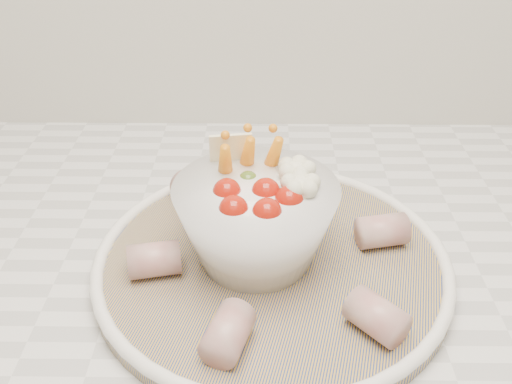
{
  "coord_description": "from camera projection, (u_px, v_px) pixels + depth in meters",
  "views": [
    {
      "loc": [
        -0.15,
        1.03,
        1.28
      ],
      "look_at": [
        -0.15,
        1.44,
        1.01
      ],
      "focal_mm": 40.0,
      "sensor_mm": 36.0,
      "label": 1
    }
  ],
  "objects": [
    {
      "name": "cured_meat_rolls",
      "position": [
        272.0,
        245.0,
        0.52
      ],
      "size": [
        0.26,
        0.27,
        0.03
      ],
      "color": "#A34D4A",
      "rests_on": "serving_platter"
    },
    {
      "name": "serving_platter",
      "position": [
        272.0,
        261.0,
        0.53
      ],
      "size": [
        0.4,
        0.4,
        0.02
      ],
      "color": "navy",
      "rests_on": "kitchen_counter"
    },
    {
      "name": "veggie_bowl",
      "position": [
        257.0,
        219.0,
        0.51
      ],
      "size": [
        0.15,
        0.15,
        0.11
      ],
      "color": "white",
      "rests_on": "serving_platter"
    }
  ]
}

